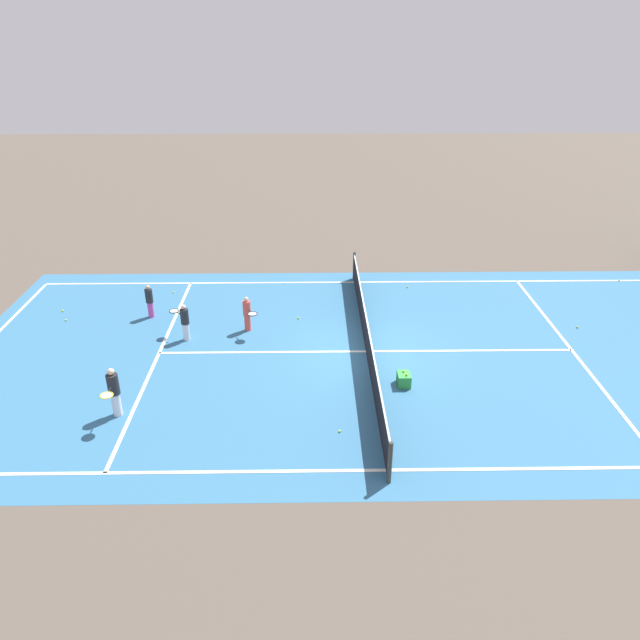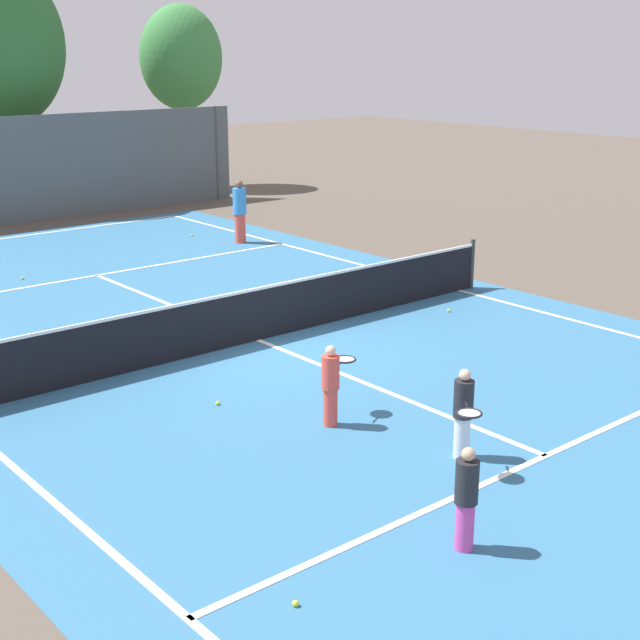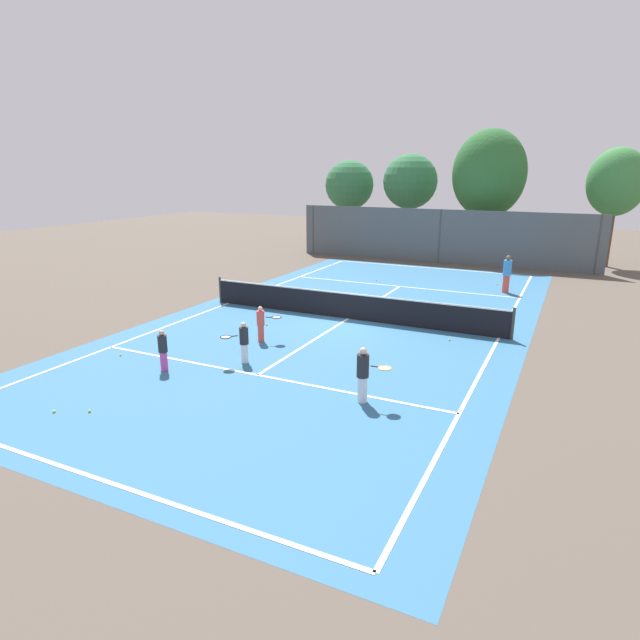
# 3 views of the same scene
# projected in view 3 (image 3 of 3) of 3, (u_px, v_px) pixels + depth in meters

# --- Properties ---
(ground_plane) EXTENTS (80.00, 80.00, 0.00)m
(ground_plane) POSITION_uv_depth(u_px,v_px,m) (348.00, 319.00, 20.12)
(ground_plane) COLOR brown
(court_surface) EXTENTS (13.00, 25.00, 0.01)m
(court_surface) POSITION_uv_depth(u_px,v_px,m) (348.00, 319.00, 20.12)
(court_surface) COLOR teal
(court_surface) RESTS_ON ground_plane
(tennis_net) EXTENTS (11.90, 0.10, 1.10)m
(tennis_net) POSITION_uv_depth(u_px,v_px,m) (348.00, 306.00, 19.98)
(tennis_net) COLOR #333833
(tennis_net) RESTS_ON ground_plane
(perimeter_fence) EXTENTS (18.00, 0.12, 3.20)m
(perimeter_fence) POSITION_uv_depth(u_px,v_px,m) (440.00, 236.00, 31.80)
(perimeter_fence) COLOR #515B60
(perimeter_fence) RESTS_ON ground_plane
(tree_0) EXTENTS (4.43, 4.05, 7.89)m
(tree_0) POSITION_uv_depth(u_px,v_px,m) (489.00, 174.00, 32.40)
(tree_0) COLOR brown
(tree_0) RESTS_ON ground_plane
(tree_1) EXTENTS (3.15, 2.71, 6.69)m
(tree_1) POSITION_uv_depth(u_px,v_px,m) (617.00, 183.00, 29.72)
(tree_1) COLOR brown
(tree_1) RESTS_ON ground_plane
(tree_2) EXTENTS (3.52, 3.52, 6.15)m
(tree_2) POSITION_uv_depth(u_px,v_px,m) (349.00, 185.00, 38.66)
(tree_2) COLOR brown
(tree_2) RESTS_ON ground_plane
(tree_3) EXTENTS (3.71, 3.71, 6.53)m
(tree_3) POSITION_uv_depth(u_px,v_px,m) (410.00, 182.00, 36.36)
(tree_3) COLOR brown
(tree_3) RESTS_ON ground_plane
(player_0) EXTENTS (0.37, 0.37, 1.72)m
(player_0) POSITION_uv_depth(u_px,v_px,m) (507.00, 274.00, 24.20)
(player_0) COLOR #E54C3F
(player_0) RESTS_ON ground_plane
(player_1) EXTENTS (0.82, 0.58, 1.19)m
(player_1) POSITION_uv_depth(u_px,v_px,m) (262.00, 323.00, 17.30)
(player_1) COLOR #E54C3F
(player_1) RESTS_ON ground_plane
(player_2) EXTENTS (0.25, 0.25, 1.18)m
(player_2) POSITION_uv_depth(u_px,v_px,m) (163.00, 350.00, 14.78)
(player_2) COLOR #D14799
(player_2) RESTS_ON ground_plane
(player_3) EXTENTS (0.86, 0.33, 1.39)m
(player_3) POSITION_uv_depth(u_px,v_px,m) (363.00, 374.00, 12.73)
(player_3) COLOR silver
(player_3) RESTS_ON ground_plane
(player_4) EXTENTS (0.72, 0.76, 1.23)m
(player_4) POSITION_uv_depth(u_px,v_px,m) (243.00, 342.00, 15.37)
(player_4) COLOR silver
(player_4) RESTS_ON ground_plane
(ball_crate) EXTENTS (0.47, 0.36, 0.43)m
(ball_crate) POSITION_uv_depth(u_px,v_px,m) (404.00, 314.00, 20.03)
(ball_crate) COLOR green
(ball_crate) RESTS_ON ground_plane
(tennis_ball_0) EXTENTS (0.07, 0.07, 0.07)m
(tennis_ball_0) POSITION_uv_depth(u_px,v_px,m) (90.00, 411.00, 12.35)
(tennis_ball_0) COLOR #CCE533
(tennis_ball_0) RESTS_ON ground_plane
(tennis_ball_1) EXTENTS (0.07, 0.07, 0.07)m
(tennis_ball_1) POSITION_uv_depth(u_px,v_px,m) (449.00, 340.00, 17.53)
(tennis_ball_1) COLOR #CCE533
(tennis_ball_1) RESTS_ON ground_plane
(tennis_ball_2) EXTENTS (0.07, 0.07, 0.07)m
(tennis_ball_2) POSITION_uv_depth(u_px,v_px,m) (54.00, 411.00, 12.33)
(tennis_ball_2) COLOR #CCE533
(tennis_ball_2) RESTS_ON ground_plane
(tennis_ball_3) EXTENTS (0.07, 0.07, 0.07)m
(tennis_ball_3) POSITION_uv_depth(u_px,v_px,m) (120.00, 355.00, 16.09)
(tennis_ball_3) COLOR #CCE533
(tennis_ball_3) RESTS_ON ground_plane
(tennis_ball_4) EXTENTS (0.07, 0.07, 0.07)m
(tennis_ball_4) POSITION_uv_depth(u_px,v_px,m) (332.00, 265.00, 31.43)
(tennis_ball_4) COLOR #CCE533
(tennis_ball_4) RESTS_ON ground_plane
(tennis_ball_5) EXTENTS (0.07, 0.07, 0.07)m
(tennis_ball_5) POSITION_uv_depth(u_px,v_px,m) (497.00, 284.00, 26.04)
(tennis_ball_5) COLOR #CCE533
(tennis_ball_5) RESTS_ON ground_plane
(tennis_ball_6) EXTENTS (0.07, 0.07, 0.07)m
(tennis_ball_6) POSITION_uv_depth(u_px,v_px,m) (376.00, 280.00, 26.95)
(tennis_ball_6) COLOR #CCE533
(tennis_ball_6) RESTS_ON ground_plane
(tennis_ball_7) EXTENTS (0.07, 0.07, 0.07)m
(tennis_ball_7) POSITION_uv_depth(u_px,v_px,m) (267.00, 325.00, 19.24)
(tennis_ball_7) COLOR #CCE533
(tennis_ball_7) RESTS_ON ground_plane
(tennis_ball_8) EXTENTS (0.07, 0.07, 0.07)m
(tennis_ball_8) POSITION_uv_depth(u_px,v_px,m) (265.00, 294.00, 23.92)
(tennis_ball_8) COLOR #CCE533
(tennis_ball_8) RESTS_ON ground_plane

